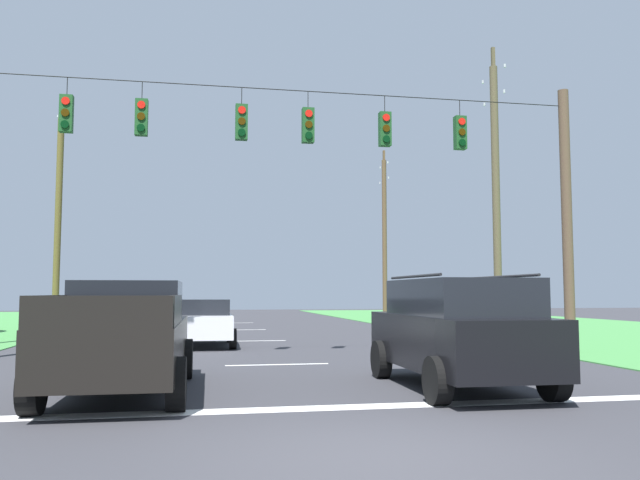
# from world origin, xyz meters

# --- Properties ---
(ground_plane) EXTENTS (120.00, 120.00, 0.00)m
(ground_plane) POSITION_xyz_m (0.00, 0.00, 0.00)
(ground_plane) COLOR #333338
(stop_bar_stripe) EXTENTS (14.63, 0.45, 0.01)m
(stop_bar_stripe) POSITION_xyz_m (0.00, 2.91, 0.00)
(stop_bar_stripe) COLOR white
(stop_bar_stripe) RESTS_ON ground
(lane_dash_0) EXTENTS (2.50, 0.15, 0.01)m
(lane_dash_0) POSITION_xyz_m (0.00, 8.91, 0.00)
(lane_dash_0) COLOR white
(lane_dash_0) RESTS_ON ground
(lane_dash_1) EXTENTS (2.50, 0.15, 0.01)m
(lane_dash_1) POSITION_xyz_m (0.00, 16.73, 0.00)
(lane_dash_1) COLOR white
(lane_dash_1) RESTS_ON ground
(lane_dash_2) EXTENTS (2.50, 0.15, 0.01)m
(lane_dash_2) POSITION_xyz_m (0.00, 23.81, 0.00)
(lane_dash_2) COLOR white
(lane_dash_2) RESTS_ON ground
(lane_dash_3) EXTENTS (2.50, 0.15, 0.01)m
(lane_dash_3) POSITION_xyz_m (0.00, 30.86, 0.00)
(lane_dash_3) COLOR white
(lane_dash_3) RESTS_ON ground
(overhead_signal_span) EXTENTS (17.09, 0.31, 7.68)m
(overhead_signal_span) POSITION_xyz_m (0.12, 10.12, 4.46)
(overhead_signal_span) COLOR brown
(overhead_signal_span) RESTS_ON ground
(pickup_truck) EXTENTS (2.36, 5.43, 1.95)m
(pickup_truck) POSITION_xyz_m (-3.18, 4.98, 0.97)
(pickup_truck) COLOR black
(pickup_truck) RESTS_ON ground
(suv_black) EXTENTS (2.25, 4.82, 2.05)m
(suv_black) POSITION_xyz_m (2.75, 4.40, 1.06)
(suv_black) COLOR black
(suv_black) RESTS_ON ground
(distant_car_crossing_white) EXTENTS (2.09, 4.33, 1.52)m
(distant_car_crossing_white) POSITION_xyz_m (-1.71, 14.83, 0.79)
(distant_car_crossing_white) COLOR silver
(distant_car_crossing_white) RESTS_ON ground
(utility_pole_mid_right) EXTENTS (0.28, 1.88, 10.74)m
(utility_pole_mid_right) POSITION_xyz_m (8.63, 14.72, 5.32)
(utility_pole_mid_right) COLOR brown
(utility_pole_mid_right) RESTS_ON ground
(utility_pole_far_right) EXTENTS (0.27, 1.86, 9.98)m
(utility_pole_far_right) POSITION_xyz_m (8.60, 28.85, 5.03)
(utility_pole_far_right) COLOR brown
(utility_pole_far_right) RESTS_ON ground
(utility_pole_far_left) EXTENTS (0.33, 1.75, 11.42)m
(utility_pole_far_left) POSITION_xyz_m (-8.90, 27.44, 5.52)
(utility_pole_far_left) COLOR brown
(utility_pole_far_left) RESTS_ON ground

